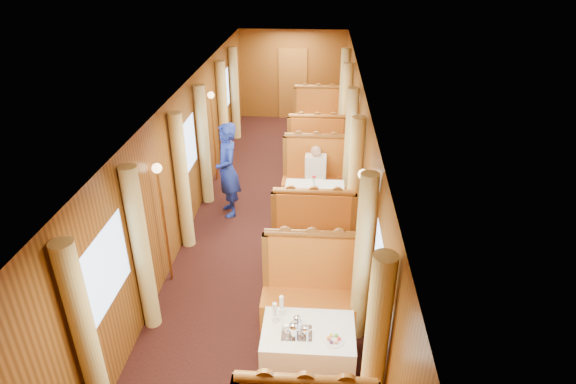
# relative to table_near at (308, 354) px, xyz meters

# --- Properties ---
(floor) EXTENTS (3.00, 12.00, 0.01)m
(floor) POSITION_rel_table_near_xyz_m (-0.75, 3.50, -0.38)
(floor) COLOR black
(floor) RESTS_ON ground
(ceiling) EXTENTS (3.00, 12.00, 0.01)m
(ceiling) POSITION_rel_table_near_xyz_m (-0.75, 3.50, 2.12)
(ceiling) COLOR silver
(ceiling) RESTS_ON wall_left
(wall_far) EXTENTS (3.00, 0.01, 2.50)m
(wall_far) POSITION_rel_table_near_xyz_m (-0.75, 9.50, 0.88)
(wall_far) COLOR brown
(wall_far) RESTS_ON floor
(wall_left) EXTENTS (0.01, 12.00, 2.50)m
(wall_left) POSITION_rel_table_near_xyz_m (-2.25, 3.50, 0.88)
(wall_left) COLOR brown
(wall_left) RESTS_ON floor
(wall_right) EXTENTS (0.01, 12.00, 2.50)m
(wall_right) POSITION_rel_table_near_xyz_m (0.75, 3.50, 0.88)
(wall_right) COLOR brown
(wall_right) RESTS_ON floor
(doorway_far) EXTENTS (0.80, 0.04, 2.00)m
(doorway_far) POSITION_rel_table_near_xyz_m (-0.75, 9.47, 0.62)
(doorway_far) COLOR brown
(doorway_far) RESTS_ON floor
(table_near) EXTENTS (1.05, 0.72, 0.75)m
(table_near) POSITION_rel_table_near_xyz_m (0.00, 0.00, 0.00)
(table_near) COLOR white
(table_near) RESTS_ON floor
(banquette_near_aft) EXTENTS (1.30, 0.55, 1.34)m
(banquette_near_aft) POSITION_rel_table_near_xyz_m (0.00, 1.01, 0.05)
(banquette_near_aft) COLOR #AF4013
(banquette_near_aft) RESTS_ON floor
(table_mid) EXTENTS (1.05, 0.72, 0.75)m
(table_mid) POSITION_rel_table_near_xyz_m (0.00, 3.50, 0.00)
(table_mid) COLOR white
(table_mid) RESTS_ON floor
(banquette_mid_fwd) EXTENTS (1.30, 0.55, 1.34)m
(banquette_mid_fwd) POSITION_rel_table_near_xyz_m (0.00, 2.49, 0.05)
(banquette_mid_fwd) COLOR #AF4013
(banquette_mid_fwd) RESTS_ON floor
(banquette_mid_aft) EXTENTS (1.30, 0.55, 1.34)m
(banquette_mid_aft) POSITION_rel_table_near_xyz_m (0.00, 4.51, 0.05)
(banquette_mid_aft) COLOR #AF4013
(banquette_mid_aft) RESTS_ON floor
(table_far) EXTENTS (1.05, 0.72, 0.75)m
(table_far) POSITION_rel_table_near_xyz_m (0.00, 7.00, 0.00)
(table_far) COLOR white
(table_far) RESTS_ON floor
(banquette_far_fwd) EXTENTS (1.30, 0.55, 1.34)m
(banquette_far_fwd) POSITION_rel_table_near_xyz_m (0.00, 5.99, 0.05)
(banquette_far_fwd) COLOR #AF4013
(banquette_far_fwd) RESTS_ON floor
(banquette_far_aft) EXTENTS (1.30, 0.55, 1.34)m
(banquette_far_aft) POSITION_rel_table_near_xyz_m (0.00, 8.01, 0.05)
(banquette_far_aft) COLOR #AF4013
(banquette_far_aft) RESTS_ON floor
(tea_tray) EXTENTS (0.35, 0.27, 0.01)m
(tea_tray) POSITION_rel_table_near_xyz_m (-0.13, -0.07, 0.38)
(tea_tray) COLOR silver
(tea_tray) RESTS_ON table_near
(teapot_left) EXTENTS (0.20, 0.15, 0.15)m
(teapot_left) POSITION_rel_table_near_xyz_m (-0.16, -0.11, 0.45)
(teapot_left) COLOR silver
(teapot_left) RESTS_ON tea_tray
(teapot_right) EXTENTS (0.16, 0.14, 0.11)m
(teapot_right) POSITION_rel_table_near_xyz_m (-0.03, -0.10, 0.43)
(teapot_right) COLOR silver
(teapot_right) RESTS_ON tea_tray
(teapot_back) EXTENTS (0.18, 0.16, 0.12)m
(teapot_back) POSITION_rel_table_near_xyz_m (-0.13, 0.05, 0.43)
(teapot_back) COLOR silver
(teapot_back) RESTS_ON tea_tray
(fruit_plate) EXTENTS (0.23, 0.23, 0.05)m
(fruit_plate) POSITION_rel_table_near_xyz_m (0.28, -0.15, 0.39)
(fruit_plate) COLOR white
(fruit_plate) RESTS_ON table_near
(cup_inboard) EXTENTS (0.08, 0.08, 0.26)m
(cup_inboard) POSITION_rel_table_near_xyz_m (-0.39, 0.11, 0.48)
(cup_inboard) COLOR white
(cup_inboard) RESTS_ON table_near
(cup_outboard) EXTENTS (0.08, 0.08, 0.26)m
(cup_outboard) POSITION_rel_table_near_xyz_m (-0.32, 0.23, 0.48)
(cup_outboard) COLOR white
(cup_outboard) RESTS_ON table_near
(rose_vase_mid) EXTENTS (0.06, 0.06, 0.36)m
(rose_vase_mid) POSITION_rel_table_near_xyz_m (-0.02, 3.49, 0.55)
(rose_vase_mid) COLOR silver
(rose_vase_mid) RESTS_ON table_mid
(rose_vase_far) EXTENTS (0.06, 0.06, 0.36)m
(rose_vase_far) POSITION_rel_table_near_xyz_m (-0.02, 7.02, 0.55)
(rose_vase_far) COLOR silver
(rose_vase_far) RESTS_ON table_far
(window_left_near) EXTENTS (0.01, 1.20, 0.90)m
(window_left_near) POSITION_rel_table_near_xyz_m (-2.24, 0.00, 1.07)
(window_left_near) COLOR #8FADD5
(window_left_near) RESTS_ON wall_left
(curtain_left_near_a) EXTENTS (0.22, 0.22, 2.35)m
(curtain_left_near_a) POSITION_rel_table_near_xyz_m (-2.13, -0.78, 0.80)
(curtain_left_near_a) COLOR #DFC672
(curtain_left_near_a) RESTS_ON floor
(curtain_left_near_b) EXTENTS (0.22, 0.22, 2.35)m
(curtain_left_near_b) POSITION_rel_table_near_xyz_m (-2.13, 0.78, 0.80)
(curtain_left_near_b) COLOR #DFC672
(curtain_left_near_b) RESTS_ON floor
(window_right_near) EXTENTS (0.01, 1.20, 0.90)m
(window_right_near) POSITION_rel_table_near_xyz_m (0.74, 0.00, 1.07)
(window_right_near) COLOR #8FADD5
(window_right_near) RESTS_ON wall_right
(curtain_right_near_a) EXTENTS (0.22, 0.22, 2.35)m
(curtain_right_near_a) POSITION_rel_table_near_xyz_m (0.63, -0.78, 0.80)
(curtain_right_near_a) COLOR #DFC672
(curtain_right_near_a) RESTS_ON floor
(curtain_right_near_b) EXTENTS (0.22, 0.22, 2.35)m
(curtain_right_near_b) POSITION_rel_table_near_xyz_m (0.63, 0.78, 0.80)
(curtain_right_near_b) COLOR #DFC672
(curtain_right_near_b) RESTS_ON floor
(window_left_mid) EXTENTS (0.01, 1.20, 0.90)m
(window_left_mid) POSITION_rel_table_near_xyz_m (-2.24, 3.50, 1.07)
(window_left_mid) COLOR #8FADD5
(window_left_mid) RESTS_ON wall_left
(curtain_left_mid_a) EXTENTS (0.22, 0.22, 2.35)m
(curtain_left_mid_a) POSITION_rel_table_near_xyz_m (-2.13, 2.72, 0.80)
(curtain_left_mid_a) COLOR #DFC672
(curtain_left_mid_a) RESTS_ON floor
(curtain_left_mid_b) EXTENTS (0.22, 0.22, 2.35)m
(curtain_left_mid_b) POSITION_rel_table_near_xyz_m (-2.13, 4.28, 0.80)
(curtain_left_mid_b) COLOR #DFC672
(curtain_left_mid_b) RESTS_ON floor
(window_right_mid) EXTENTS (0.01, 1.20, 0.90)m
(window_right_mid) POSITION_rel_table_near_xyz_m (0.74, 3.50, 1.07)
(window_right_mid) COLOR #8FADD5
(window_right_mid) RESTS_ON wall_right
(curtain_right_mid_a) EXTENTS (0.22, 0.22, 2.35)m
(curtain_right_mid_a) POSITION_rel_table_near_xyz_m (0.63, 2.72, 0.80)
(curtain_right_mid_a) COLOR #DFC672
(curtain_right_mid_a) RESTS_ON floor
(curtain_right_mid_b) EXTENTS (0.22, 0.22, 2.35)m
(curtain_right_mid_b) POSITION_rel_table_near_xyz_m (0.63, 4.28, 0.80)
(curtain_right_mid_b) COLOR #DFC672
(curtain_right_mid_b) RESTS_ON floor
(window_left_far) EXTENTS (0.01, 1.20, 0.90)m
(window_left_far) POSITION_rel_table_near_xyz_m (-2.24, 7.00, 1.07)
(window_left_far) COLOR #8FADD5
(window_left_far) RESTS_ON wall_left
(curtain_left_far_a) EXTENTS (0.22, 0.22, 2.35)m
(curtain_left_far_a) POSITION_rel_table_near_xyz_m (-2.13, 6.22, 0.80)
(curtain_left_far_a) COLOR #DFC672
(curtain_left_far_a) RESTS_ON floor
(curtain_left_far_b) EXTENTS (0.22, 0.22, 2.35)m
(curtain_left_far_b) POSITION_rel_table_near_xyz_m (-2.13, 7.78, 0.80)
(curtain_left_far_b) COLOR #DFC672
(curtain_left_far_b) RESTS_ON floor
(window_right_far) EXTENTS (0.01, 1.20, 0.90)m
(window_right_far) POSITION_rel_table_near_xyz_m (0.74, 7.00, 1.07)
(window_right_far) COLOR #8FADD5
(window_right_far) RESTS_ON wall_right
(curtain_right_far_a) EXTENTS (0.22, 0.22, 2.35)m
(curtain_right_far_a) POSITION_rel_table_near_xyz_m (0.63, 6.22, 0.80)
(curtain_right_far_a) COLOR #DFC672
(curtain_right_far_a) RESTS_ON floor
(curtain_right_far_b) EXTENTS (0.22, 0.22, 2.35)m
(curtain_right_far_b) POSITION_rel_table_near_xyz_m (0.63, 7.78, 0.80)
(curtain_right_far_b) COLOR #DFC672
(curtain_right_far_b) RESTS_ON floor
(sconce_left_fore) EXTENTS (0.14, 0.14, 1.95)m
(sconce_left_fore) POSITION_rel_table_near_xyz_m (-2.15, 1.75, 1.01)
(sconce_left_fore) COLOR #BF8C3F
(sconce_left_fore) RESTS_ON floor
(sconce_right_fore) EXTENTS (0.14, 0.14, 1.95)m
(sconce_right_fore) POSITION_rel_table_near_xyz_m (0.65, 1.75, 1.01)
(sconce_right_fore) COLOR #BF8C3F
(sconce_right_fore) RESTS_ON floor
(sconce_left_aft) EXTENTS (0.14, 0.14, 1.95)m
(sconce_left_aft) POSITION_rel_table_near_xyz_m (-2.15, 5.25, 1.01)
(sconce_left_aft) COLOR #BF8C3F
(sconce_left_aft) RESTS_ON floor
(sconce_right_aft) EXTENTS (0.14, 0.14, 1.95)m
(sconce_right_aft) POSITION_rel_table_near_xyz_m (0.65, 5.25, 1.01)
(sconce_right_aft) COLOR #BF8C3F
(sconce_right_aft) RESTS_ON floor
(steward) EXTENTS (0.65, 0.77, 1.80)m
(steward) POSITION_rel_table_near_xyz_m (-1.61, 3.82, 0.52)
(steward) COLOR navy
(steward) RESTS_ON floor
(passenger) EXTENTS (0.40, 0.44, 0.76)m
(passenger) POSITION_rel_table_near_xyz_m (-0.00, 4.29, 0.37)
(passenger) COLOR beige
(passenger) RESTS_ON banquette_mid_aft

